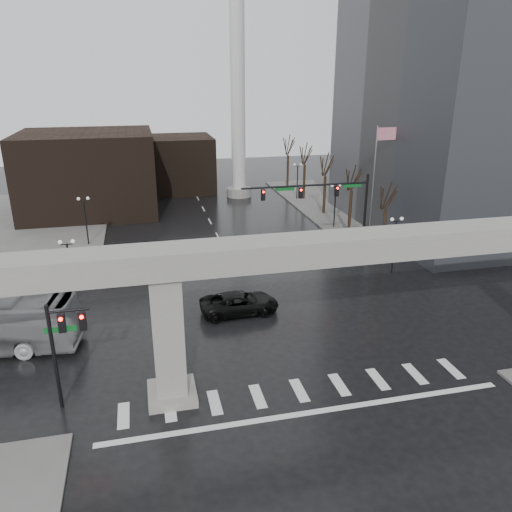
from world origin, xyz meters
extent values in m
plane|color=black|center=(0.00, 0.00, 0.00)|extent=(160.00, 160.00, 0.00)
cube|color=slate|center=(26.00, 36.00, 0.07)|extent=(28.00, 36.00, 0.15)
cube|color=gray|center=(0.00, 0.00, 8.00)|extent=(48.00, 2.20, 1.40)
cube|color=gray|center=(-7.00, 0.00, 3.65)|extent=(1.60, 1.60, 7.30)
cube|color=gray|center=(-7.00, 0.00, 0.25)|extent=(2.60, 2.60, 0.50)
cube|color=#5A5A5F|center=(28.00, 26.00, 21.00)|extent=(22.00, 26.00, 42.00)
cube|color=black|center=(-14.00, 42.00, 5.00)|extent=(16.00, 14.00, 10.00)
cube|color=black|center=(-2.00, 52.00, 4.00)|extent=(10.00, 10.00, 8.00)
cylinder|color=silver|center=(6.00, 46.00, 15.00)|extent=(2.00, 2.00, 30.00)
cylinder|color=gray|center=(6.00, 46.00, 0.60)|extent=(3.60, 3.60, 1.20)
cylinder|color=black|center=(12.80, 18.80, 4.00)|extent=(0.24, 0.24, 8.00)
cylinder|color=black|center=(6.80, 18.80, 7.20)|extent=(12.00, 0.18, 0.18)
cube|color=black|center=(9.80, 18.80, 6.55)|extent=(0.35, 0.30, 1.00)
cube|color=black|center=(6.30, 18.80, 6.55)|extent=(0.35, 0.30, 1.00)
cube|color=black|center=(2.80, 18.80, 6.55)|extent=(0.35, 0.30, 1.00)
sphere|color=#FF0C05|center=(9.80, 18.62, 6.85)|extent=(0.20, 0.20, 0.20)
cube|color=#0C581E|center=(11.30, 18.80, 7.00)|extent=(1.80, 0.05, 0.35)
cube|color=#0C581E|center=(4.80, 18.80, 7.00)|extent=(1.80, 0.05, 0.35)
cylinder|color=black|center=(-12.80, 0.50, 3.00)|extent=(0.20, 0.20, 6.00)
cylinder|color=black|center=(-11.80, 0.50, 5.60)|extent=(2.00, 0.14, 0.14)
cube|color=black|center=(-12.20, 0.50, 4.95)|extent=(0.35, 0.30, 1.00)
cube|color=black|center=(-11.20, 0.50, 4.95)|extent=(0.35, 0.30, 1.00)
cube|color=#0C581E|center=(-12.30, 0.50, 4.60)|extent=(1.60, 0.05, 0.30)
cylinder|color=silver|center=(15.00, 22.00, 6.00)|extent=(0.12, 0.12, 12.00)
cube|color=red|center=(16.00, 22.00, 11.20)|extent=(2.00, 0.03, 1.20)
cylinder|color=black|center=(13.50, 14.00, 2.40)|extent=(0.14, 0.14, 4.80)
cube|color=black|center=(13.50, 14.00, 4.75)|extent=(0.90, 0.06, 0.06)
sphere|color=silver|center=(13.05, 14.00, 4.95)|extent=(0.32, 0.32, 0.32)
sphere|color=silver|center=(13.95, 14.00, 4.95)|extent=(0.32, 0.32, 0.32)
cylinder|color=black|center=(13.50, 28.00, 2.40)|extent=(0.14, 0.14, 4.80)
cube|color=black|center=(13.50, 28.00, 4.75)|extent=(0.90, 0.06, 0.06)
sphere|color=silver|center=(13.05, 28.00, 4.95)|extent=(0.32, 0.32, 0.32)
sphere|color=silver|center=(13.95, 28.00, 4.95)|extent=(0.32, 0.32, 0.32)
cylinder|color=black|center=(13.50, 42.00, 2.40)|extent=(0.14, 0.14, 4.80)
cube|color=black|center=(13.50, 42.00, 4.75)|extent=(0.90, 0.06, 0.06)
sphere|color=silver|center=(13.05, 42.00, 4.95)|extent=(0.32, 0.32, 0.32)
sphere|color=silver|center=(13.95, 42.00, 4.95)|extent=(0.32, 0.32, 0.32)
cylinder|color=black|center=(-13.50, 14.00, 2.40)|extent=(0.14, 0.14, 4.80)
cube|color=black|center=(-13.50, 14.00, 4.75)|extent=(0.90, 0.06, 0.06)
sphere|color=silver|center=(-13.95, 14.00, 4.95)|extent=(0.32, 0.32, 0.32)
sphere|color=silver|center=(-13.05, 14.00, 4.95)|extent=(0.32, 0.32, 0.32)
cylinder|color=black|center=(-13.50, 28.00, 2.40)|extent=(0.14, 0.14, 4.80)
cube|color=black|center=(-13.50, 28.00, 4.75)|extent=(0.90, 0.06, 0.06)
sphere|color=silver|center=(-13.95, 28.00, 4.95)|extent=(0.32, 0.32, 0.32)
sphere|color=silver|center=(-13.05, 28.00, 4.95)|extent=(0.32, 0.32, 0.32)
cylinder|color=black|center=(-13.50, 42.00, 2.40)|extent=(0.14, 0.14, 4.80)
cube|color=black|center=(-13.50, 42.00, 4.75)|extent=(0.90, 0.06, 0.06)
sphere|color=silver|center=(-13.95, 42.00, 4.95)|extent=(0.32, 0.32, 0.32)
sphere|color=silver|center=(-13.05, 42.00, 4.95)|extent=(0.32, 0.32, 0.32)
cylinder|color=black|center=(14.50, 18.00, 2.27)|extent=(0.34, 0.34, 4.55)
cylinder|color=black|center=(14.50, 18.00, 6.01)|extent=(0.12, 1.52, 2.98)
cylinder|color=black|center=(15.00, 18.25, 5.78)|extent=(0.83, 1.14, 2.51)
cylinder|color=black|center=(14.50, 26.00, 2.33)|extent=(0.34, 0.34, 4.66)
cylinder|color=black|center=(14.50, 26.00, 6.15)|extent=(0.12, 1.55, 3.05)
cylinder|color=black|center=(15.00, 26.25, 5.91)|extent=(0.85, 1.16, 2.57)
cylinder|color=black|center=(14.50, 34.00, 2.38)|extent=(0.34, 0.34, 4.76)
cylinder|color=black|center=(14.50, 34.00, 6.29)|extent=(0.12, 1.59, 3.11)
cylinder|color=black|center=(15.00, 34.25, 6.05)|extent=(0.86, 1.18, 2.62)
cylinder|color=black|center=(14.50, 42.00, 2.43)|extent=(0.34, 0.34, 4.87)
cylinder|color=black|center=(14.50, 42.00, 6.43)|extent=(0.12, 1.62, 3.18)
cylinder|color=black|center=(15.00, 42.25, 6.18)|extent=(0.88, 1.20, 2.68)
cylinder|color=black|center=(14.50, 50.00, 2.48)|extent=(0.34, 0.34, 4.97)
cylinder|color=black|center=(14.50, 50.00, 6.57)|extent=(0.12, 1.65, 3.25)
cylinder|color=black|center=(15.00, 50.25, 6.31)|extent=(0.89, 1.23, 2.74)
imported|color=black|center=(-1.36, 9.20, 0.80)|extent=(5.88, 2.88, 1.61)
imported|color=black|center=(-6.20, 21.89, 0.72)|extent=(2.01, 4.33, 1.44)
camera|label=1|loc=(-7.79, -23.51, 16.77)|focal=35.00mm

